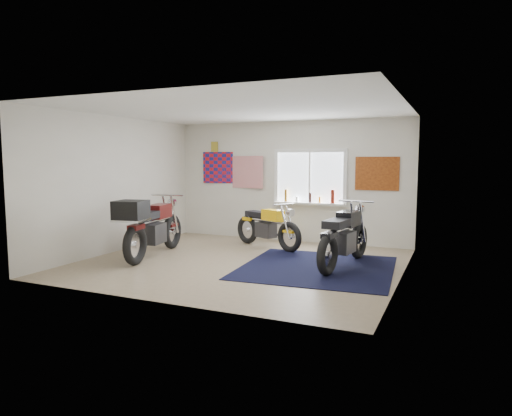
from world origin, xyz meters
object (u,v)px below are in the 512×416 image
at_px(yellow_triumph, 267,228).
at_px(black_chrome_bike, 344,238).
at_px(navy_rug, 317,267).
at_px(maroon_tourer, 150,226).

xyz_separation_m(yellow_triumph, black_chrome_bike, (1.86, -1.03, 0.06)).
bearing_deg(black_chrome_bike, navy_rug, 135.75).
bearing_deg(navy_rug, maroon_tourer, -170.75).
xyz_separation_m(black_chrome_bike, maroon_tourer, (-3.47, -0.81, 0.11)).
distance_m(black_chrome_bike, maroon_tourer, 3.56).
bearing_deg(maroon_tourer, navy_rug, -90.88).
xyz_separation_m(navy_rug, black_chrome_bike, (0.39, 0.30, 0.48)).
relative_size(yellow_triumph, black_chrome_bike, 0.83).
relative_size(black_chrome_bike, maroon_tourer, 0.95).
height_order(navy_rug, maroon_tourer, maroon_tourer).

